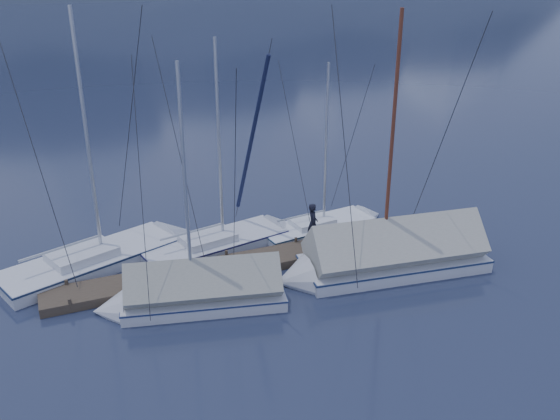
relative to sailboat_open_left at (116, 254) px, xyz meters
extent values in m
plane|color=#161D33|center=(5.99, -4.74, -0.19)|extent=(1000.00, 1000.00, 0.00)
cube|color=#382D23|center=(5.99, -2.74, -0.02)|extent=(18.00, 1.50, 0.34)
cube|color=black|center=(-0.01, -2.74, -0.24)|extent=(3.00, 1.30, 0.30)
cube|color=black|center=(5.99, -2.74, -0.24)|extent=(3.00, 1.30, 0.30)
cube|color=black|center=(11.99, -2.74, -0.24)|extent=(3.00, 1.30, 0.30)
cylinder|color=#382D23|center=(-2.01, -2.04, 0.16)|extent=(0.12, 0.12, 0.35)
cylinder|color=#382D23|center=(-2.01, -3.44, 0.16)|extent=(0.12, 0.12, 0.35)
cylinder|color=#382D23|center=(0.99, -2.04, 0.16)|extent=(0.12, 0.12, 0.35)
cylinder|color=#382D23|center=(0.99, -3.44, 0.16)|extent=(0.12, 0.12, 0.35)
cylinder|color=#382D23|center=(3.99, -2.04, 0.16)|extent=(0.12, 0.12, 0.35)
cylinder|color=#382D23|center=(3.99, -3.44, 0.16)|extent=(0.12, 0.12, 0.35)
cylinder|color=#382D23|center=(6.99, -2.04, 0.16)|extent=(0.12, 0.12, 0.35)
cylinder|color=#382D23|center=(6.99, -3.44, 0.16)|extent=(0.12, 0.12, 0.35)
cylinder|color=#382D23|center=(9.99, -2.04, 0.16)|extent=(0.12, 0.12, 0.35)
cylinder|color=#382D23|center=(9.99, -3.44, 0.16)|extent=(0.12, 0.12, 0.35)
cylinder|color=#382D23|center=(12.99, -2.04, 0.16)|extent=(0.12, 0.12, 0.35)
cylinder|color=#382D23|center=(12.99, -3.44, 0.16)|extent=(0.12, 0.12, 0.35)
cube|color=silver|center=(-0.96, -0.36, -0.05)|extent=(7.24, 4.55, 0.76)
cube|color=silver|center=(-0.96, -0.36, -0.39)|extent=(5.92, 3.22, 0.34)
cube|color=#182748|center=(-0.96, -0.36, 0.27)|extent=(7.31, 4.59, 0.07)
cone|color=silver|center=(2.75, 1.02, -0.05)|extent=(1.95, 2.50, 2.20)
cube|color=silver|center=(-1.28, -0.48, 0.50)|extent=(2.81, 2.34, 0.34)
cylinder|color=#B2B7BF|center=(-0.53, -0.20, 4.91)|extent=(0.14, 0.14, 9.17)
cylinder|color=#B2B7BF|center=(-2.03, -0.76, 1.02)|extent=(2.93, 1.18, 0.10)
cylinder|color=#26262B|center=(1.08, 0.40, 4.91)|extent=(1.23, 3.25, 9.18)
cube|color=silver|center=(3.90, -0.73, -0.07)|extent=(6.31, 3.19, 0.66)
cube|color=silver|center=(3.90, -0.73, -0.37)|extent=(5.24, 2.12, 0.30)
cube|color=#191747|center=(3.90, -0.73, 0.21)|extent=(6.37, 3.22, 0.06)
cone|color=silver|center=(7.29, -0.03, -0.07)|extent=(1.47, 2.11, 1.93)
cube|color=silver|center=(3.61, -0.79, 0.42)|extent=(2.35, 1.80, 0.30)
cylinder|color=#B2B7BF|center=(4.29, -0.65, 4.28)|extent=(0.12, 0.12, 8.04)
cylinder|color=#B2B7BF|center=(2.92, -0.93, 0.87)|extent=(2.67, 0.64, 0.09)
cylinder|color=#26262B|center=(5.77, -0.34, 4.28)|extent=(0.64, 2.98, 8.04)
cube|color=silver|center=(8.59, -0.76, -0.08)|extent=(5.36, 2.35, 0.57)
cube|color=silver|center=(8.59, -0.76, -0.34)|extent=(4.49, 1.49, 0.26)
cube|color=navy|center=(8.59, -0.76, 0.16)|extent=(5.42, 2.38, 0.05)
cone|color=silver|center=(11.55, -0.40, -0.08)|extent=(1.15, 1.77, 1.66)
cube|color=silver|center=(8.34, -0.80, 0.33)|extent=(1.95, 1.42, 0.26)
cylinder|color=#B2B7BF|center=(8.94, -0.72, 3.66)|extent=(0.10, 0.10, 6.92)
cylinder|color=#B2B7BF|center=(7.73, -0.87, 0.72)|extent=(2.33, 0.36, 0.08)
cylinder|color=#26262B|center=(10.22, -0.56, 3.66)|extent=(0.34, 2.60, 6.93)
cube|color=silver|center=(9.76, -5.09, -0.05)|extent=(7.34, 3.40, 0.75)
cube|color=silver|center=(9.76, -5.09, -0.39)|extent=(6.14, 2.14, 0.34)
cube|color=navy|center=(9.76, -5.09, 0.27)|extent=(7.41, 3.43, 0.07)
cone|color=silver|center=(5.74, -4.57, -0.05)|extent=(1.55, 2.55, 2.41)
cylinder|color=#592819|center=(9.31, -5.03, 4.89)|extent=(0.14, 0.14, 9.13)
cylinder|color=#592819|center=(10.89, -5.23, 1.01)|extent=(3.17, 0.51, 0.10)
cylinder|color=#26262B|center=(7.55, -4.80, 4.89)|extent=(0.48, 3.54, 9.14)
cube|color=#9C9D93|center=(9.76, -5.09, 0.78)|extent=(7.00, 3.40, 2.56)
cube|color=silver|center=(2.31, -4.72, -0.07)|extent=(5.83, 3.16, 0.65)
cube|color=silver|center=(2.31, -4.72, -0.36)|extent=(4.82, 2.11, 0.30)
cube|color=navy|center=(2.31, -4.72, 0.21)|extent=(5.88, 3.19, 0.06)
cone|color=silver|center=(-0.81, -4.00, -0.07)|extent=(1.48, 2.09, 1.89)
cylinder|color=#B2B7BF|center=(1.93, -4.63, 4.20)|extent=(0.12, 0.12, 7.89)
cylinder|color=#B2B7BF|center=(3.27, -4.94, 0.85)|extent=(2.44, 0.64, 0.09)
cylinder|color=#26262B|center=(0.58, -4.32, 4.20)|extent=(0.65, 2.72, 7.90)
cube|color=gray|center=(2.31, -4.72, 0.65)|extent=(5.56, 3.13, 2.01)
imported|color=black|center=(7.61, -2.33, 1.00)|extent=(0.54, 0.70, 1.70)
camera|label=1|loc=(-2.12, -22.04, 10.85)|focal=38.00mm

